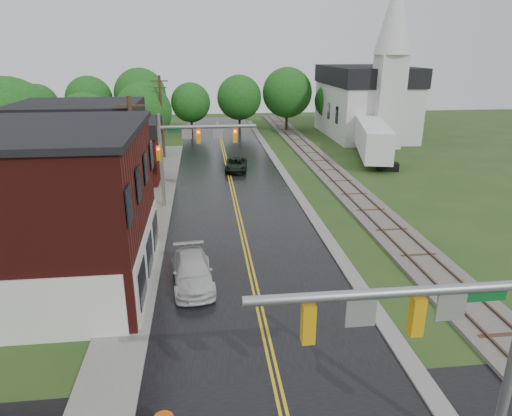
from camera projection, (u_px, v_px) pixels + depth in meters
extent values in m
cube|color=black|center=(233.00, 193.00, 39.03)|extent=(10.00, 90.00, 0.02)
cube|color=gray|center=(285.00, 176.00, 44.30)|extent=(0.80, 70.00, 0.12)
cube|color=gray|center=(154.00, 216.00, 33.67)|extent=(2.40, 50.00, 0.12)
cube|color=silver|center=(149.00, 255.00, 23.88)|extent=(0.10, 9.50, 3.00)
cube|color=tan|center=(85.00, 173.00, 33.02)|extent=(8.00, 7.00, 6.40)
cube|color=#3F0F0C|center=(121.00, 158.00, 41.90)|extent=(7.00, 6.00, 4.40)
cube|color=silver|center=(364.00, 110.00, 63.46)|extent=(10.00, 16.00, 7.00)
cube|color=black|center=(367.00, 75.00, 61.89)|extent=(10.40, 16.40, 2.40)
cube|color=silver|center=(387.00, 102.00, 55.30)|extent=(3.20, 3.20, 11.00)
cone|color=silver|center=(396.00, 13.00, 51.97)|extent=(4.40, 4.40, 9.00)
cube|color=#59544C|center=(331.00, 173.00, 44.76)|extent=(3.20, 80.00, 0.20)
cube|color=#4C3828|center=(324.00, 172.00, 44.64)|extent=(0.10, 80.00, 0.12)
cube|color=#4C3828|center=(339.00, 172.00, 44.79)|extent=(0.10, 80.00, 0.12)
cylinder|color=gray|center=(511.00, 370.00, 12.21)|extent=(0.28, 0.28, 7.20)
cylinder|color=gray|center=(392.00, 293.00, 10.95)|extent=(7.20, 0.26, 0.26)
cube|color=orange|center=(417.00, 316.00, 11.26)|extent=(0.32, 0.30, 1.05)
cube|color=orange|center=(308.00, 323.00, 10.96)|extent=(0.32, 0.30, 1.05)
cube|color=gray|center=(451.00, 307.00, 11.29)|extent=(0.75, 0.06, 0.75)
cube|color=gray|center=(361.00, 313.00, 11.04)|extent=(0.75, 0.06, 0.75)
cube|color=#0C5926|center=(480.00, 296.00, 11.28)|extent=(1.40, 0.04, 0.30)
cylinder|color=gray|center=(161.00, 162.00, 34.41)|extent=(0.28, 0.28, 7.20)
cylinder|color=gray|center=(208.00, 127.00, 33.94)|extent=(7.20, 0.26, 0.26)
cube|color=orange|center=(199.00, 136.00, 34.09)|extent=(0.32, 0.30, 1.05)
cube|color=orange|center=(235.00, 135.00, 34.39)|extent=(0.32, 0.30, 1.05)
cube|color=gray|center=(187.00, 134.00, 33.93)|extent=(0.75, 0.06, 0.75)
cube|color=gray|center=(218.00, 133.00, 34.18)|extent=(0.75, 0.06, 0.75)
cube|color=#0C5926|center=(177.00, 131.00, 33.77)|extent=(1.40, 0.04, 0.30)
sphere|color=#FF0C0C|center=(198.00, 132.00, 33.82)|extent=(0.20, 0.20, 0.20)
cylinder|color=#382616|center=(135.00, 167.00, 29.30)|extent=(0.28, 0.28, 9.00)
cube|color=#382616|center=(130.00, 106.00, 28.00)|extent=(1.80, 0.12, 0.12)
cube|color=#382616|center=(131.00, 117.00, 28.24)|extent=(1.40, 0.12, 0.12)
cylinder|color=#382616|center=(162.00, 118.00, 49.91)|extent=(0.28, 0.28, 9.00)
cube|color=#382616|center=(159.00, 81.00, 48.61)|extent=(1.80, 0.12, 0.12)
cube|color=#382616|center=(160.00, 88.00, 48.85)|extent=(1.40, 0.12, 0.12)
cylinder|color=black|center=(18.00, 174.00, 38.38)|extent=(0.36, 0.36, 3.42)
sphere|color=#174A15|center=(9.00, 124.00, 36.99)|extent=(7.60, 7.60, 7.60)
sphere|color=#174A15|center=(17.00, 133.00, 36.90)|extent=(5.32, 5.32, 5.32)
cylinder|color=black|center=(89.00, 156.00, 46.43)|extent=(0.36, 0.36, 2.70)
sphere|color=#174A15|center=(85.00, 123.00, 45.33)|extent=(6.00, 6.00, 6.00)
sphere|color=#174A15|center=(91.00, 129.00, 45.20)|extent=(4.20, 4.20, 4.20)
cylinder|color=black|center=(146.00, 142.00, 52.56)|extent=(0.36, 0.36, 2.88)
sphere|color=#174A15|center=(143.00, 111.00, 51.39)|extent=(6.40, 6.40, 6.40)
sphere|color=#174A15|center=(149.00, 117.00, 51.27)|extent=(4.48, 4.48, 4.48)
imported|color=black|center=(236.00, 165.00, 45.91)|extent=(2.61, 4.72, 1.25)
imported|color=silver|center=(192.00, 272.00, 23.77)|extent=(2.49, 5.16, 1.45)
cube|color=black|center=(388.00, 167.00, 46.09)|extent=(2.29, 1.65, 0.80)
cylinder|color=gray|center=(362.00, 150.00, 53.55)|extent=(0.16, 0.16, 0.80)
cube|color=white|center=(373.00, 138.00, 49.90)|extent=(5.69, 13.02, 3.18)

